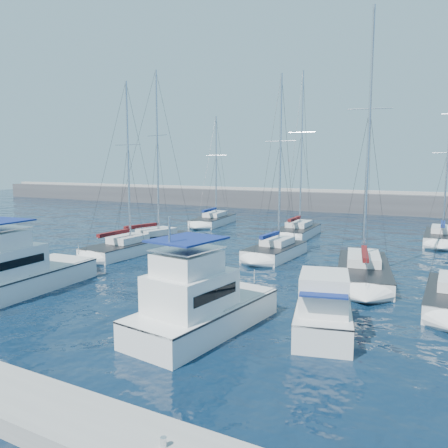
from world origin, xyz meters
The scene contains 13 objects.
ground centered at (0.00, 0.00, 0.00)m, with size 220.00×220.00×0.00m, color black.
breakwater centered at (0.00, 52.00, 1.05)m, with size 160.00×6.00×4.45m.
dock_cleat_near_stbd centered at (8.00, -11.00, 0.72)m, with size 0.16×0.16×0.25m, color silver.
motor_yacht_port_inner centered at (-8.52, -3.20, 1.13)m, with size 4.59×9.73×4.69m.
motor_yacht_stbd_inner centered at (4.14, -3.06, 1.13)m, with size 4.06×8.05×4.69m.
motor_yacht_stbd_outer centered at (8.99, -0.67, 0.94)m, with size 3.66×5.86×3.20m.
sailboat_mid_a centered at (-10.17, 8.49, 0.53)m, with size 3.21×7.48×14.36m.
sailboat_mid_b centered at (-10.63, 12.85, 0.54)m, with size 4.82×8.22×16.05m.
sailboat_mid_c centered at (1.20, 13.36, 0.54)m, with size 3.23×6.78×14.72m.
sailboat_mid_d centered at (8.69, 9.87, 0.54)m, with size 5.06×9.90×17.54m.
sailboat_back_a centered at (-12.97, 28.26, 0.50)m, with size 4.31×9.23×13.69m.
sailboat_back_b centered at (-0.69, 24.35, 0.56)m, with size 3.53×7.83×17.19m.
sailboat_back_c centered at (12.71, 27.15, 0.51)m, with size 3.24×7.95×13.55m.
Camera 1 is at (13.85, -18.80, 7.28)m, focal length 35.00 mm.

